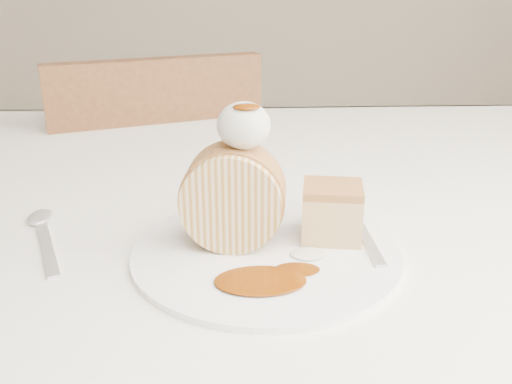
{
  "coord_description": "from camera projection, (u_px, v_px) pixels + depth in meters",
  "views": [
    {
      "loc": [
        -0.0,
        -0.54,
        1.03
      ],
      "look_at": [
        0.02,
        -0.01,
        0.82
      ],
      "focal_mm": 40.0,
      "sensor_mm": 36.0,
      "label": 1
    }
  ],
  "objects": [
    {
      "name": "fork",
      "position": [
        367.0,
        239.0,
        0.61
      ],
      "size": [
        0.03,
        0.17,
        0.0
      ],
      "primitive_type": "cube",
      "rotation": [
        0.0,
        0.0,
        0.02
      ],
      "color": "silver",
      "rests_on": "plate"
    },
    {
      "name": "caramel_pool",
      "position": [
        260.0,
        280.0,
        0.53
      ],
      "size": [
        0.09,
        0.07,
        0.0
      ],
      "primitive_type": null,
      "rotation": [
        0.0,
        0.0,
        -0.15
      ],
      "color": "#642A04",
      "rests_on": "plate"
    },
    {
      "name": "chair_far",
      "position": [
        156.0,
        220.0,
        1.28
      ],
      "size": [
        0.52,
        0.52,
        0.87
      ],
      "rotation": [
        0.0,
        0.0,
        3.47
      ],
      "color": "brown",
      "rests_on": "ground"
    },
    {
      "name": "caramel_drizzle",
      "position": [
        246.0,
        101.0,
        0.54
      ],
      "size": [
        0.03,
        0.02,
        0.01
      ],
      "primitive_type": "ellipsoid",
      "color": "#642A04",
      "rests_on": "whipped_cream"
    },
    {
      "name": "plate",
      "position": [
        266.0,
        252.0,
        0.59
      ],
      "size": [
        0.32,
        0.32,
        0.01
      ],
      "primitive_type": "cylinder",
      "rotation": [
        0.0,
        0.0,
        -0.15
      ],
      "color": "white",
      "rests_on": "table"
    },
    {
      "name": "cake_chunk",
      "position": [
        332.0,
        215.0,
        0.61
      ],
      "size": [
        0.07,
        0.07,
        0.05
      ],
      "primitive_type": "cube",
      "rotation": [
        0.0,
        0.0,
        -0.15
      ],
      "color": "#B57A44",
      "rests_on": "plate"
    },
    {
      "name": "table",
      "position": [
        233.0,
        240.0,
        0.83
      ],
      "size": [
        1.4,
        0.9,
        0.75
      ],
      "color": "white",
      "rests_on": "ground"
    },
    {
      "name": "whipped_cream",
      "position": [
        244.0,
        125.0,
        0.56
      ],
      "size": [
        0.05,
        0.05,
        0.05
      ],
      "primitive_type": "ellipsoid",
      "color": "silver",
      "rests_on": "roulade_slice"
    },
    {
      "name": "roulade_slice",
      "position": [
        233.0,
        198.0,
        0.58
      ],
      "size": [
        0.11,
        0.07,
        0.1
      ],
      "primitive_type": "cylinder",
      "rotation": [
        1.57,
        0.0,
        -0.12
      ],
      "color": "beige",
      "rests_on": "plate"
    },
    {
      "name": "spoon",
      "position": [
        47.0,
        249.0,
        0.6
      ],
      "size": [
        0.08,
        0.16,
        0.0
      ],
      "primitive_type": "cube",
      "rotation": [
        0.0,
        0.0,
        0.38
      ],
      "color": "silver",
      "rests_on": "table"
    }
  ]
}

